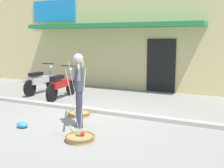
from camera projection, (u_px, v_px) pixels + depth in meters
name	position (u px, v px, depth m)	size (l,w,h in m)	color
ground_plane	(83.00, 119.00, 7.28)	(90.00, 90.00, 0.00)	gray
sidewalk_curb	(96.00, 111.00, 7.89)	(20.00, 0.24, 0.10)	#AEA89C
fruit_vendor	(79.00, 85.00, 6.48)	(1.06, 1.58, 1.70)	#38384C
fruit_basket_left_side	(79.00, 113.00, 7.54)	(0.60, 0.60, 1.45)	#B2894C
fruit_basket_right_side	(80.00, 137.00, 5.72)	(0.60, 0.60, 1.45)	#B2894C
motorcycle_nearest_shop	(41.00, 81.00, 10.49)	(0.54, 1.82, 1.09)	black
motorcycle_second_in_row	(61.00, 85.00, 9.64)	(0.54, 1.82, 1.09)	black
storefront_building	(137.00, 36.00, 13.65)	(13.00, 6.00, 4.20)	#DBC684
plastic_litter_bag	(22.00, 125.00, 6.55)	(0.28, 0.22, 0.14)	#3393D1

